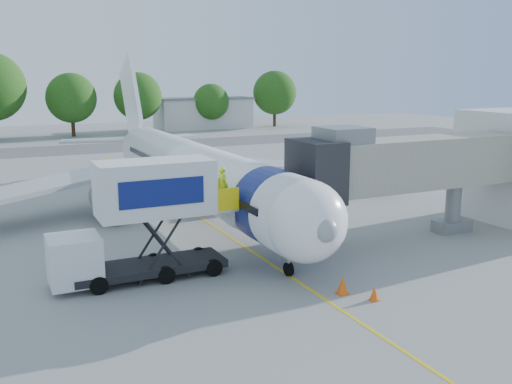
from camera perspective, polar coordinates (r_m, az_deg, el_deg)
name	(u,v)px	position (r m, az deg, el deg)	size (l,w,h in m)	color
ground	(215,227)	(35.40, -4.11, -3.55)	(160.00, 160.00, 0.00)	#969693
guidance_line	(215,227)	(35.40, -4.11, -3.54)	(0.15, 70.00, 0.01)	yellow
taxiway_strip	(95,148)	(75.46, -15.81, 4.22)	(120.00, 10.00, 0.01)	#59595B
aircraft	(192,170)	(38.55, -6.40, 2.16)	(34.17, 37.73, 11.35)	white
jet_bridge	(395,165)	(32.47, 13.71, 2.59)	(13.90, 3.20, 6.60)	#ADA694
catering_hiloader	(142,221)	(26.41, -11.35, -2.87)	(8.50, 2.44, 5.50)	black
ground_tug	(440,304)	(22.97, 17.95, -10.63)	(4.01, 2.34, 1.53)	silver
safety_cone_a	(374,294)	(24.70, 11.75, -9.92)	(0.40, 0.40, 0.64)	#F3560C
safety_cone_b	(342,285)	(25.13, 8.64, -9.23)	(0.50, 0.50, 0.80)	#F3560C
outbuilding_right	(203,113)	(100.15, -5.30, 7.90)	(16.40, 7.40, 5.30)	silver
tree_d	(71,98)	(90.50, -17.99, 8.93)	(7.43, 7.43, 9.47)	#382314
tree_e	(138,96)	(92.90, -11.74, 9.35)	(7.51, 7.51, 9.58)	#382314
tree_f	(211,102)	(97.30, -4.51, 8.98)	(6.03, 6.03, 7.69)	#382314
tree_g	(275,93)	(102.87, 1.88, 9.89)	(7.73, 7.73, 9.86)	#382314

